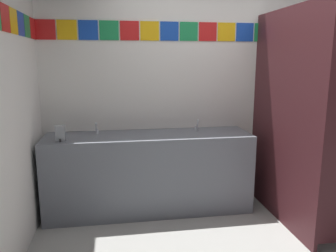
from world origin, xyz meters
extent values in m
cube|color=white|center=(0.00, 1.46, 1.38)|extent=(3.95, 0.08, 2.75)
cube|color=red|center=(-1.86, 1.41, 1.96)|extent=(0.20, 0.01, 0.20)
cube|color=yellow|center=(-1.64, 1.41, 1.96)|extent=(0.20, 0.01, 0.20)
cube|color=#1947B7|center=(-1.43, 1.41, 1.96)|extent=(0.20, 0.01, 0.20)
cube|color=#1E8C4C|center=(-1.21, 1.41, 1.96)|extent=(0.20, 0.01, 0.20)
cube|color=red|center=(-0.99, 1.41, 1.96)|extent=(0.20, 0.01, 0.20)
cube|color=yellow|center=(-0.77, 1.41, 1.96)|extent=(0.20, 0.01, 0.20)
cube|color=#1947B7|center=(-0.55, 1.41, 1.96)|extent=(0.20, 0.01, 0.20)
cube|color=#1E8C4C|center=(-0.33, 1.41, 1.96)|extent=(0.20, 0.01, 0.20)
cube|color=red|center=(-0.11, 1.41, 1.96)|extent=(0.20, 0.01, 0.20)
cube|color=yellow|center=(0.11, 1.41, 1.96)|extent=(0.20, 0.01, 0.20)
cube|color=#1947B7|center=(0.33, 1.41, 1.96)|extent=(0.20, 0.01, 0.20)
cube|color=#1E8C4C|center=(0.55, 1.41, 1.96)|extent=(0.20, 0.01, 0.20)
cube|color=red|center=(0.77, 1.41, 1.96)|extent=(0.20, 0.01, 0.20)
cube|color=yellow|center=(0.99, 1.41, 1.96)|extent=(0.20, 0.01, 0.20)
cube|color=#1947B7|center=(1.21, 1.41, 1.96)|extent=(0.20, 0.01, 0.20)
cube|color=#1E8C4C|center=(1.43, 1.41, 1.96)|extent=(0.20, 0.01, 0.20)
cube|color=red|center=(-1.97, 0.44, 1.96)|extent=(0.01, 0.20, 0.20)
cube|color=yellow|center=(-1.97, 0.65, 1.96)|extent=(0.01, 0.20, 0.20)
cube|color=#1947B7|center=(-1.97, 0.87, 1.96)|extent=(0.01, 0.20, 0.20)
cube|color=#1E8C4C|center=(-1.97, 1.09, 1.96)|extent=(0.01, 0.20, 0.20)
cube|color=red|center=(-1.97, 1.31, 1.96)|extent=(0.01, 0.20, 0.20)
cube|color=slate|center=(-0.82, 1.13, 0.43)|extent=(2.21, 0.58, 0.86)
cube|color=slate|center=(-0.82, 1.40, 0.82)|extent=(2.21, 0.03, 0.08)
cylinder|color=#F4EDC8|center=(-1.37, 1.10, 0.81)|extent=(0.34, 0.34, 0.10)
cylinder|color=#F4EDC8|center=(-0.27, 1.10, 0.81)|extent=(0.34, 0.34, 0.10)
cylinder|color=silver|center=(-1.37, 1.24, 0.89)|extent=(0.04, 0.04, 0.05)
cylinder|color=silver|center=(-1.37, 1.19, 0.96)|extent=(0.02, 0.06, 0.09)
cylinder|color=silver|center=(-0.27, 1.24, 0.89)|extent=(0.04, 0.04, 0.05)
cylinder|color=silver|center=(-0.27, 1.19, 0.96)|extent=(0.02, 0.06, 0.09)
cube|color=gray|center=(-1.71, 0.96, 0.94)|extent=(0.09, 0.07, 0.16)
cylinder|color=black|center=(-1.71, 0.91, 0.88)|extent=(0.02, 0.02, 0.03)
cube|color=#471E23|center=(0.50, 0.72, 1.07)|extent=(0.04, 1.39, 2.15)
cylinder|color=silver|center=(0.52, 0.04, 1.18)|extent=(0.02, 0.02, 0.10)
cylinder|color=white|center=(0.96, 0.92, 0.20)|extent=(0.38, 0.38, 0.40)
torus|color=white|center=(0.96, 0.92, 0.42)|extent=(0.39, 0.39, 0.05)
cube|color=white|center=(0.96, 1.13, 0.57)|extent=(0.34, 0.17, 0.34)
camera|label=1|loc=(-1.17, -2.35, 1.65)|focal=35.54mm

